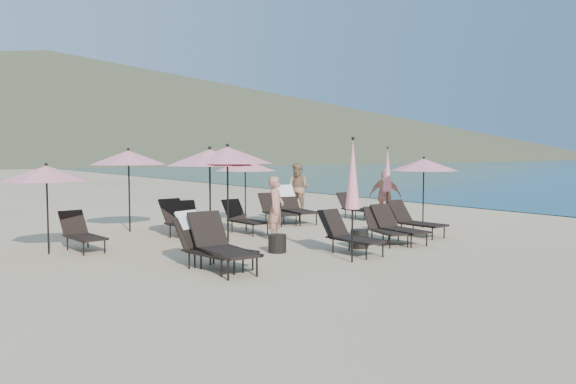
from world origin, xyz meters
TOP-DOWN VIEW (x-y plane):
  - ground at (0.00, 0.00)m, footprint 800.00×800.00m
  - volcanic_headland at (71.37, 302.62)m, footprint 690.00×690.00m
  - lounger_0 at (-4.13, 0.01)m, footprint 1.11×1.82m
  - lounger_1 at (-4.26, -0.14)m, footprint 0.87×1.70m
  - lounger_2 at (-0.93, -0.49)m, footprint 0.71×1.66m
  - lounger_3 at (0.72, 0.05)m, footprint 1.00×1.61m
  - lounger_4 at (1.05, -0.07)m, footprint 0.73×1.65m
  - lounger_5 at (2.28, 0.47)m, footprint 0.72×1.66m
  - lounger_6 at (-5.66, 3.40)m, footprint 0.74×1.58m
  - lounger_7 at (-2.33, 4.58)m, footprint 0.84×1.58m
  - lounger_8 at (-2.93, 3.73)m, footprint 0.88×1.81m
  - lounger_9 at (-1.14, 3.67)m, footprint 0.74×1.62m
  - lounger_10 at (1.42, 4.81)m, footprint 0.97×1.97m
  - lounger_11 at (3.71, 4.41)m, footprint 0.58×1.50m
  - lounger_12 at (0.73, 4.78)m, footprint 0.78×1.69m
  - lounger_13 at (-4.10, -0.39)m, footprint 0.78×1.88m
  - umbrella_open_0 at (-2.74, 2.65)m, footprint 2.23×2.23m
  - umbrella_open_1 at (-2.34, 2.47)m, footprint 2.29×2.29m
  - umbrella_open_2 at (3.75, 1.46)m, footprint 1.98×1.98m
  - umbrella_open_3 at (-3.67, 5.76)m, footprint 2.21×2.21m
  - umbrella_open_4 at (-0.10, 5.32)m, footprint 1.94×1.94m
  - umbrella_open_5 at (-6.39, 3.31)m, footprint 1.88×1.88m
  - umbrella_closed_0 at (-1.55, -1.27)m, footprint 0.30×0.30m
  - umbrella_closed_1 at (3.44, 2.64)m, footprint 0.28×0.28m
  - side_table_0 at (-2.15, 0.56)m, footprint 0.42×0.42m
  - side_table_1 at (-0.24, -0.08)m, footprint 0.42×0.42m
  - beachgoer_a at (-1.14, 2.08)m, footprint 0.71×0.66m
  - beachgoer_b at (3.07, 6.80)m, footprint 1.04×1.12m
  - beachgoer_c at (3.75, 3.04)m, footprint 0.95×1.05m

SIDE VIEW (x-z plane):
  - ground at x=0.00m, z-range 0.00..0.00m
  - side_table_0 at x=-2.15m, z-range 0.00..0.41m
  - side_table_1 at x=-0.24m, z-range 0.00..0.44m
  - lounger_11 at x=3.71m, z-range -0.03..0.83m
  - lounger_7 at x=-2.33m, z-range -0.03..0.84m
  - lounger_3 at x=0.72m, z-range -0.03..0.84m
  - lounger_6 at x=-5.66m, z-range -0.03..0.85m
  - lounger_9 at x=-1.14m, z-range -0.03..0.88m
  - lounger_4 at x=1.05m, z-range -0.03..0.89m
  - lounger_1 at x=-4.26m, z-range -0.03..0.90m
  - lounger_5 at x=2.28m, z-range -0.03..0.90m
  - lounger_2 at x=-0.93m, z-range -0.03..0.91m
  - lounger_12 at x=0.73m, z-range -0.03..0.91m
  - lounger_8 at x=-2.93m, z-range -0.03..0.97m
  - lounger_13 at x=-4.10m, z-range -0.03..1.03m
  - lounger_0 at x=-4.13m, z-range -0.02..1.05m
  - lounger_10 at x=1.42m, z-range -0.03..1.15m
  - beachgoer_a at x=-1.14m, z-range 0.00..1.63m
  - beachgoer_c at x=3.75m, z-range 0.00..1.72m
  - beachgoer_b at x=3.07m, z-range 0.00..1.85m
  - umbrella_closed_1 at x=3.44m, z-range 0.48..2.91m
  - umbrella_closed_0 at x=-1.55m, z-range 0.50..3.07m
  - umbrella_open_5 at x=-6.39m, z-range 0.78..2.80m
  - umbrella_open_4 at x=-0.10m, z-range 0.80..2.89m
  - umbrella_open_2 at x=3.75m, z-range 0.82..2.95m
  - umbrella_open_3 at x=-3.67m, z-range 0.91..3.30m
  - umbrella_open_0 at x=-2.74m, z-range 0.92..3.32m
  - umbrella_open_1 at x=-2.34m, z-range 0.95..3.41m
  - volcanic_headland at x=71.37m, z-range -1.01..53.99m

